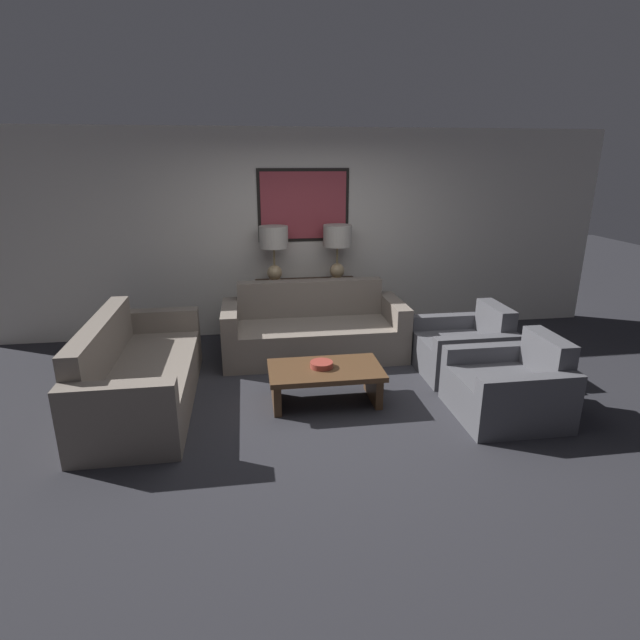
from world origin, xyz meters
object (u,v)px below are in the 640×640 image
Objects in this scene: armchair_near_back_wall at (464,350)px; coffee_table at (325,377)px; table_lamp_right at (337,242)px; table_lamp_left at (274,244)px; decorative_bowl at (322,365)px; couch_by_side at (139,376)px; armchair_near_camera at (509,389)px; console_table at (306,309)px; couch_by_back_wall at (313,332)px.

coffee_table is at bearing -163.04° from armchair_near_back_wall.
armchair_near_back_wall is (1.17, -1.44, -0.99)m from table_lamp_right.
armchair_near_back_wall is at bearing -35.83° from table_lamp_left.
couch_by_side is at bearing 173.25° from decorative_bowl.
decorative_bowl is 0.24× the size of armchair_near_camera.
table_lamp_right reaches higher than console_table.
decorative_bowl is (-0.49, -1.91, -0.86)m from table_lamp_right.
couch_by_back_wall is (0.41, -0.69, -0.96)m from table_lamp_left.
table_lamp_right is 0.78× the size of armchair_near_back_wall.
table_lamp_right reaches higher than armchair_near_back_wall.
coffee_table is at bearing -92.40° from couch_by_back_wall.
table_lamp_left and table_lamp_right have the same top height.
couch_by_side reaches higher than armchair_near_back_wall.
table_lamp_right is 2.97m from couch_by_side.
table_lamp_left is 0.78× the size of armchair_near_back_wall.
console_table is at bearing 87.42° from decorative_bowl.
coffee_table is at bearing -103.36° from table_lamp_right.
armchair_near_back_wall reaches higher than coffee_table.
couch_by_back_wall is 1.96× the size of coffee_table.
armchair_near_back_wall is (1.63, 0.50, -0.00)m from coffee_table.
table_lamp_right is at bearing 0.00° from console_table.
decorative_bowl is at bearing -80.48° from table_lamp_left.
coffee_table is at bearing -29.19° from decorative_bowl.
coffee_table is 0.13m from decorative_bowl.
couch_by_back_wall is at bearing -59.41° from table_lamp_left.
armchair_near_camera is (1.58, -2.43, -0.12)m from console_table.
armchair_near_camera is (3.40, -0.72, -0.03)m from couch_by_side.
table_lamp_right is 3.24× the size of decorative_bowl.
console_table is at bearing 137.76° from armchair_near_back_wall.
couch_by_back_wall is at bearing -90.00° from console_table.
couch_by_back_wall is at bearing -120.59° from table_lamp_right.
couch_by_back_wall and couch_by_side have the same top height.
couch_by_back_wall is (0.00, -0.69, -0.09)m from console_table.
table_lamp_right reaches higher than couch_by_back_wall.
console_table is 2.14m from armchair_near_back_wall.
armchair_near_back_wall and armchair_near_camera have the same top height.
coffee_table is 1.19× the size of armchair_near_back_wall.
armchair_near_back_wall is 1.00m from armchair_near_camera.
couch_by_side is (-1.42, -1.71, -0.96)m from table_lamp_left.
console_table is 1.84× the size of table_lamp_right.
couch_by_side is at bearing -136.87° from console_table.
table_lamp_left reaches higher than couch_by_side.
table_lamp_left is at bearing 99.52° from decorative_bowl.
armchair_near_camera is at bearing -17.24° from decorative_bowl.
table_lamp_left is 0.81m from table_lamp_right.
couch_by_side is at bearing 172.77° from coffee_table.
armchair_near_camera is (1.58, -1.74, -0.03)m from couch_by_back_wall.
armchair_near_back_wall is at bearing -42.24° from console_table.
table_lamp_right is at bearing 59.41° from couch_by_back_wall.
decorative_bowl is at bearing -163.97° from armchair_near_back_wall.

